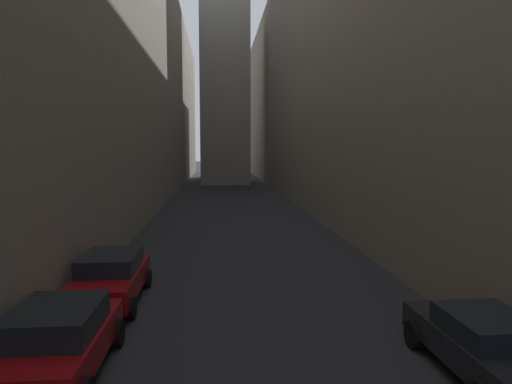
{
  "coord_description": "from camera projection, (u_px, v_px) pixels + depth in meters",
  "views": [
    {
      "loc": [
        -1.07,
        9.2,
        4.76
      ],
      "look_at": [
        0.0,
        21.83,
        3.55
      ],
      "focal_mm": 32.15,
      "sensor_mm": 36.0,
      "label": 1
    }
  ],
  "objects": [
    {
      "name": "building_block_right",
      "position": [
        356.0,
        69.0,
        40.84
      ],
      "size": [
        11.69,
        108.0,
        23.66
      ],
      "primitive_type": "cube",
      "color": "#756B5B",
      "rests_on": "ground"
    },
    {
      "name": "building_block_left",
      "position": [
        71.0,
        72.0,
        38.83
      ],
      "size": [
        15.71,
        108.0,
        22.37
      ],
      "primitive_type": "cube",
      "color": "gray",
      "rests_on": "ground"
    },
    {
      "name": "parked_car_right_third",
      "position": [
        483.0,
        343.0,
        9.5
      ],
      "size": [
        1.88,
        4.2,
        1.39
      ],
      "rotation": [
        0.0,
        0.0,
        1.57
      ],
      "color": "black",
      "rests_on": "ground"
    },
    {
      "name": "parked_car_left_far",
      "position": [
        110.0,
        277.0,
        14.18
      ],
      "size": [
        2.02,
        4.36,
        1.51
      ],
      "rotation": [
        0.0,
        0.0,
        1.57
      ],
      "color": "maroon",
      "rests_on": "ground"
    },
    {
      "name": "parked_car_left_third",
      "position": [
        58.0,
        340.0,
        9.5
      ],
      "size": [
        2.04,
        4.11,
        1.53
      ],
      "rotation": [
        0.0,
        0.0,
        1.57
      ],
      "color": "maroon",
      "rests_on": "ground"
    },
    {
      "name": "ground_plane",
      "position": [
        230.0,
        205.0,
        39.03
      ],
      "size": [
        264.0,
        264.0,
        0.0
      ],
      "primitive_type": "plane",
      "color": "#232326"
    }
  ]
}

